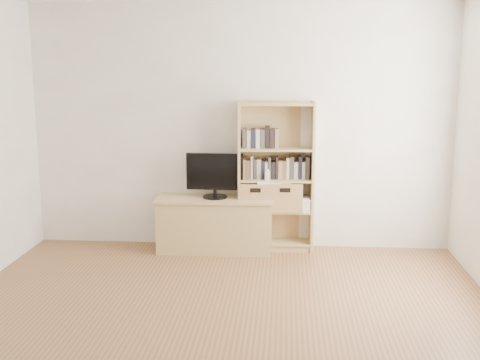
# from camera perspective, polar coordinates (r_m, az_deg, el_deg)

# --- Properties ---
(floor) EXTENTS (4.50, 5.00, 0.01)m
(floor) POSITION_cam_1_polar(r_m,az_deg,el_deg) (4.40, -2.53, -15.80)
(floor) COLOR brown
(floor) RESTS_ON ground
(back_wall) EXTENTS (4.50, 0.02, 2.60)m
(back_wall) POSITION_cam_1_polar(r_m,az_deg,el_deg) (6.44, 0.03, 5.01)
(back_wall) COLOR silver
(back_wall) RESTS_ON floor
(front_wall) EXTENTS (4.50, 0.02, 2.60)m
(front_wall) POSITION_cam_1_polar(r_m,az_deg,el_deg) (1.63, -13.85, -14.45)
(front_wall) COLOR silver
(front_wall) RESTS_ON floor
(tv_stand) EXTENTS (1.21, 0.48, 0.55)m
(tv_stand) POSITION_cam_1_polar(r_m,az_deg,el_deg) (6.44, -2.36, -4.29)
(tv_stand) COLOR tan
(tv_stand) RESTS_ON floor
(bookshelf) EXTENTS (0.81, 0.32, 1.59)m
(bookshelf) POSITION_cam_1_polar(r_m,az_deg,el_deg) (6.36, 3.40, 0.30)
(bookshelf) COLOR tan
(bookshelf) RESTS_ON floor
(television) EXTENTS (0.60, 0.06, 0.47)m
(television) POSITION_cam_1_polar(r_m,az_deg,el_deg) (6.32, -2.40, 0.40)
(television) COLOR black
(television) RESTS_ON tv_stand
(books_row_mid) EXTENTS (0.82, 0.23, 0.22)m
(books_row_mid) POSITION_cam_1_polar(r_m,az_deg,el_deg) (6.36, 3.41, 1.14)
(books_row_mid) COLOR #9D7155
(books_row_mid) RESTS_ON bookshelf
(books_row_upper) EXTENTS (0.35, 0.13, 0.18)m
(books_row_upper) POSITION_cam_1_polar(r_m,az_deg,el_deg) (6.31, 1.83, 3.90)
(books_row_upper) COLOR #9D7155
(books_row_upper) RESTS_ON bookshelf
(baby_monitor) EXTENTS (0.05, 0.03, 0.10)m
(baby_monitor) POSITION_cam_1_polar(r_m,az_deg,el_deg) (6.27, 2.62, 0.42)
(baby_monitor) COLOR white
(baby_monitor) RESTS_ON bookshelf
(basket_left) EXTENTS (0.38, 0.32, 0.30)m
(basket_left) POSITION_cam_1_polar(r_m,az_deg,el_deg) (6.40, 1.48, -1.49)
(basket_left) COLOR olive
(basket_left) RESTS_ON bookshelf
(basket_right) EXTENTS (0.38, 0.32, 0.30)m
(basket_right) POSITION_cam_1_polar(r_m,az_deg,el_deg) (6.40, 4.25, -1.48)
(basket_right) COLOR olive
(basket_right) RESTS_ON bookshelf
(laptop) EXTENTS (0.37, 0.28, 0.03)m
(laptop) POSITION_cam_1_polar(r_m,az_deg,el_deg) (6.35, 3.18, -0.08)
(laptop) COLOR white
(laptop) RESTS_ON basket_left
(magazine_stack) EXTENTS (0.19, 0.26, 0.12)m
(magazine_stack) POSITION_cam_1_polar(r_m,az_deg,el_deg) (6.43, 5.81, -2.29)
(magazine_stack) COLOR beige
(magazine_stack) RESTS_ON bookshelf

